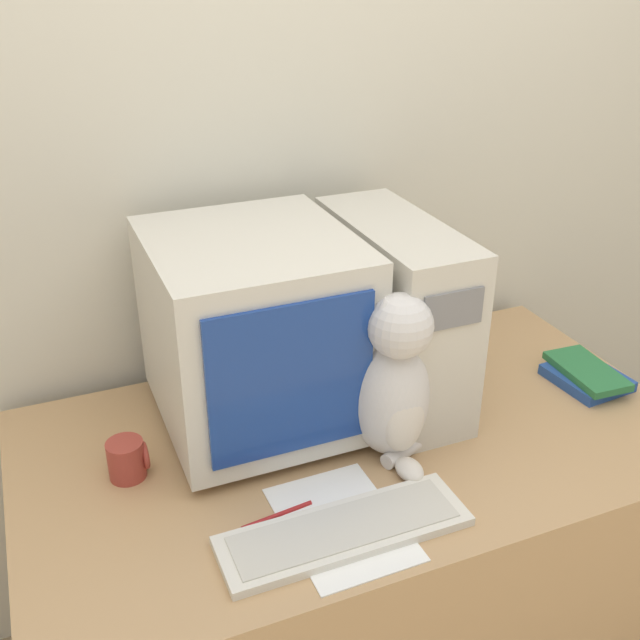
{
  "coord_description": "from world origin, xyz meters",
  "views": [
    {
      "loc": [
        -0.6,
        -0.81,
        1.72
      ],
      "look_at": [
        -0.07,
        0.45,
        1.02
      ],
      "focal_mm": 42.0,
      "sensor_mm": 36.0,
      "label": 1
    }
  ],
  "objects_px": {
    "cat": "(393,384)",
    "crt_monitor": "(254,331)",
    "book_stack": "(587,375)",
    "keyboard": "(344,530)",
    "mug": "(128,459)",
    "pen": "(277,515)",
    "computer_tower": "(393,313)"
  },
  "relations": [
    {
      "from": "book_stack",
      "to": "crt_monitor",
      "type": "bearing_deg",
      "value": 168.14
    },
    {
      "from": "crt_monitor",
      "to": "cat",
      "type": "distance_m",
      "value": 0.32
    },
    {
      "from": "pen",
      "to": "mug",
      "type": "relative_size",
      "value": 1.76
    },
    {
      "from": "computer_tower",
      "to": "mug",
      "type": "height_order",
      "value": "computer_tower"
    },
    {
      "from": "computer_tower",
      "to": "cat",
      "type": "xyz_separation_m",
      "value": [
        -0.11,
        -0.21,
        -0.05
      ]
    },
    {
      "from": "keyboard",
      "to": "book_stack",
      "type": "distance_m",
      "value": 0.81
    },
    {
      "from": "keyboard",
      "to": "book_stack",
      "type": "height_order",
      "value": "book_stack"
    },
    {
      "from": "crt_monitor",
      "to": "keyboard",
      "type": "relative_size",
      "value": 1.0
    },
    {
      "from": "cat",
      "to": "book_stack",
      "type": "relative_size",
      "value": 1.78
    },
    {
      "from": "mug",
      "to": "cat",
      "type": "bearing_deg",
      "value": -14.17
    },
    {
      "from": "book_stack",
      "to": "mug",
      "type": "height_order",
      "value": "mug"
    },
    {
      "from": "keyboard",
      "to": "mug",
      "type": "height_order",
      "value": "mug"
    },
    {
      "from": "mug",
      "to": "pen",
      "type": "bearing_deg",
      "value": -44.52
    },
    {
      "from": "cat",
      "to": "keyboard",
      "type": "bearing_deg",
      "value": -134.81
    },
    {
      "from": "crt_monitor",
      "to": "cat",
      "type": "bearing_deg",
      "value": -46.14
    },
    {
      "from": "cat",
      "to": "pen",
      "type": "relative_size",
      "value": 2.61
    },
    {
      "from": "book_stack",
      "to": "mug",
      "type": "xyz_separation_m",
      "value": [
        -1.1,
        0.07,
        0.02
      ]
    },
    {
      "from": "crt_monitor",
      "to": "cat",
      "type": "height_order",
      "value": "crt_monitor"
    },
    {
      "from": "keyboard",
      "to": "pen",
      "type": "relative_size",
      "value": 3.22
    },
    {
      "from": "keyboard",
      "to": "cat",
      "type": "xyz_separation_m",
      "value": [
        0.19,
        0.19,
        0.16
      ]
    },
    {
      "from": "keyboard",
      "to": "mug",
      "type": "bearing_deg",
      "value": 135.91
    },
    {
      "from": "cat",
      "to": "book_stack",
      "type": "height_order",
      "value": "cat"
    },
    {
      "from": "computer_tower",
      "to": "pen",
      "type": "relative_size",
      "value": 3.32
    },
    {
      "from": "cat",
      "to": "book_stack",
      "type": "xyz_separation_m",
      "value": [
        0.57,
        0.06,
        -0.15
      ]
    },
    {
      "from": "crt_monitor",
      "to": "keyboard",
      "type": "height_order",
      "value": "crt_monitor"
    },
    {
      "from": "crt_monitor",
      "to": "book_stack",
      "type": "bearing_deg",
      "value": -11.86
    },
    {
      "from": "pen",
      "to": "mug",
      "type": "bearing_deg",
      "value": 135.48
    },
    {
      "from": "book_stack",
      "to": "mug",
      "type": "relative_size",
      "value": 2.58
    },
    {
      "from": "cat",
      "to": "pen",
      "type": "distance_m",
      "value": 0.35
    },
    {
      "from": "pen",
      "to": "mug",
      "type": "height_order",
      "value": "mug"
    },
    {
      "from": "cat",
      "to": "pen",
      "type": "xyz_separation_m",
      "value": [
        -0.29,
        -0.1,
        -0.16
      ]
    },
    {
      "from": "cat",
      "to": "crt_monitor",
      "type": "bearing_deg",
      "value": 134.29
    }
  ]
}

